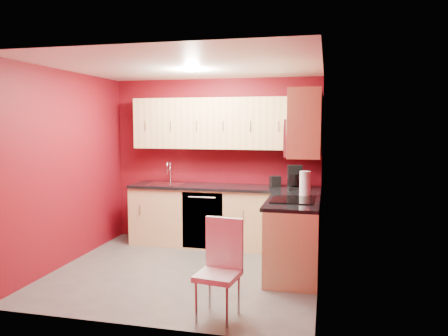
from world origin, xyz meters
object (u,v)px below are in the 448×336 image
at_px(microwave, 303,138).
at_px(dining_chair, 218,270).
at_px(sink, 166,182).
at_px(napkin_holder, 275,181).
at_px(paper_towel, 305,184).
at_px(coffee_maker, 295,177).

xyz_separation_m(microwave, dining_chair, (-0.69, -1.37, -1.20)).
bearing_deg(sink, napkin_holder, 3.01).
bearing_deg(dining_chair, paper_towel, 74.96).
bearing_deg(microwave, sink, 154.40).
xyz_separation_m(sink, napkin_holder, (1.64, 0.09, 0.04)).
bearing_deg(dining_chair, napkin_holder, 92.09).
relative_size(coffee_maker, napkin_holder, 2.15).
height_order(microwave, sink, microwave).
bearing_deg(paper_towel, napkin_holder, 120.85).
distance_m(microwave, dining_chair, 1.95).
relative_size(sink, dining_chair, 0.56).
relative_size(sink, coffee_maker, 1.58).
bearing_deg(sink, paper_towel, -18.12).
height_order(sink, dining_chair, sink).
distance_m(coffee_maker, dining_chair, 2.43).
bearing_deg(napkin_holder, paper_towel, -59.15).
bearing_deg(sink, coffee_maker, -2.50).
height_order(sink, coffee_maker, sink).
height_order(paper_towel, dining_chair, paper_towel).
xyz_separation_m(coffee_maker, paper_towel, (0.16, -0.60, -0.01)).
bearing_deg(napkin_holder, microwave, -67.59).
relative_size(napkin_holder, dining_chair, 0.17).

